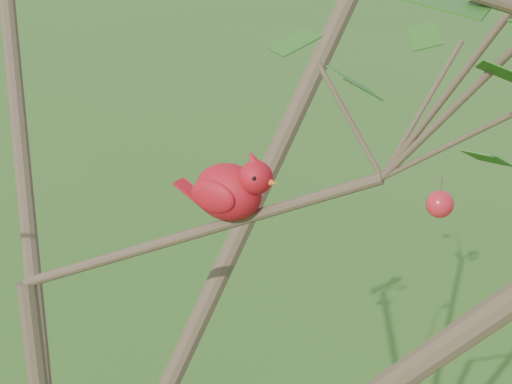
% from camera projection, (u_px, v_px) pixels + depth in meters
% --- Properties ---
extents(crabapple_tree, '(2.35, 2.05, 2.95)m').
position_uv_depth(crabapple_tree, '(20.00, 223.00, 1.06)').
color(crabapple_tree, '#483427').
rests_on(crabapple_tree, ground).
extents(cardinal, '(0.18, 0.12, 0.13)m').
position_uv_depth(cardinal, '(231.00, 190.00, 1.08)').
color(cardinal, '#B20F1B').
rests_on(cardinal, ground).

